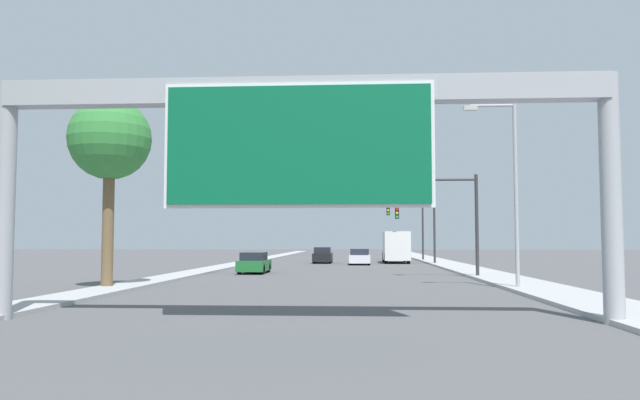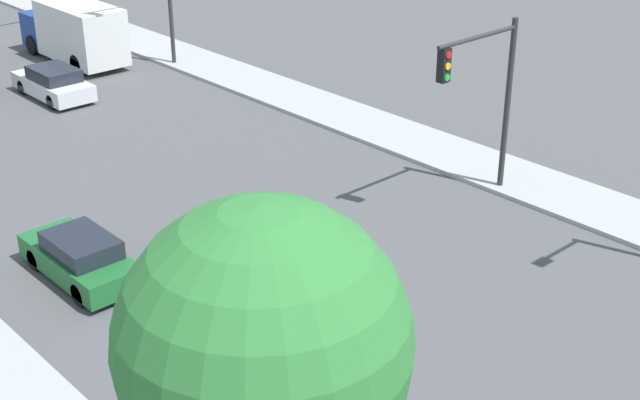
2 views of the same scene
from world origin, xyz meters
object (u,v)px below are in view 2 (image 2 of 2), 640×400
car_mid_center (53,83)px  car_near_right (80,258)px  palm_tree_background (264,351)px  truck_box_primary (75,32)px  traffic_light_near_intersection (487,85)px

car_mid_center → car_near_right: bearing=-114.8°
car_mid_center → palm_tree_background: size_ratio=0.52×
truck_box_primary → car_near_right: bearing=-118.3°
traffic_light_near_intersection → car_mid_center: bearing=105.9°
car_mid_center → traffic_light_near_intersection: traffic_light_near_intersection is taller
car_near_right → car_mid_center: 16.69m
truck_box_primary → palm_tree_background: (-14.82, -33.21, 5.10)m
car_mid_center → palm_tree_background: (-11.32, -28.90, 5.96)m
truck_box_primary → traffic_light_near_intersection: 23.97m
car_mid_center → traffic_light_near_intersection: 20.49m
car_near_right → truck_box_primary: size_ratio=0.60×
car_near_right → truck_box_primary: 22.13m
car_mid_center → truck_box_primary: truck_box_primary is taller
car_near_right → traffic_light_near_intersection: size_ratio=0.70×
car_near_right → traffic_light_near_intersection: 13.68m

